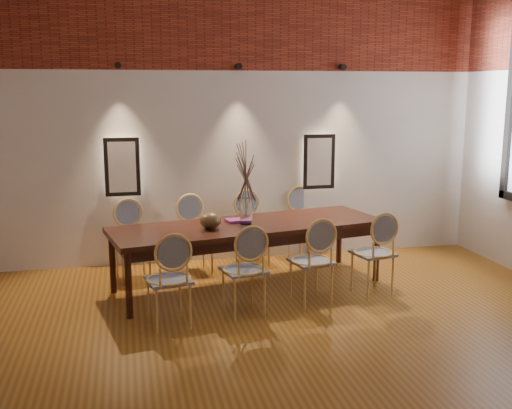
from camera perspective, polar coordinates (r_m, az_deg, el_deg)
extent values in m
cube|color=#9C611F|center=(4.99, 3.78, -16.27)|extent=(7.00, 7.00, 0.02)
cube|color=silver|center=(7.91, -3.27, 9.00)|extent=(7.00, 0.10, 4.00)
cube|color=maroon|center=(7.89, -3.29, 18.08)|extent=(7.00, 0.02, 1.50)
cube|color=#FFEAC6|center=(7.76, -12.62, 3.53)|extent=(0.36, 0.06, 0.66)
cube|color=#FFEAC6|center=(8.17, 5.96, 4.10)|extent=(0.36, 0.06, 0.66)
cylinder|color=black|center=(7.68, -13.02, 12.79)|extent=(0.08, 0.10, 0.08)
cylinder|color=black|center=(7.81, -1.67, 13.02)|extent=(0.08, 0.10, 0.08)
cylinder|color=black|center=(8.19, 8.24, 12.82)|extent=(0.08, 0.10, 0.08)
cube|color=#37160E|center=(6.95, -0.71, -4.86)|extent=(3.26, 1.61, 0.75)
cylinder|color=silver|center=(6.81, -0.97, -0.63)|extent=(0.14, 0.14, 0.30)
ellipsoid|color=brown|center=(6.62, -4.36, -1.54)|extent=(0.24, 0.24, 0.18)
cube|color=#8E2B81|center=(6.96, -1.76, -1.51)|extent=(0.29, 0.23, 0.03)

